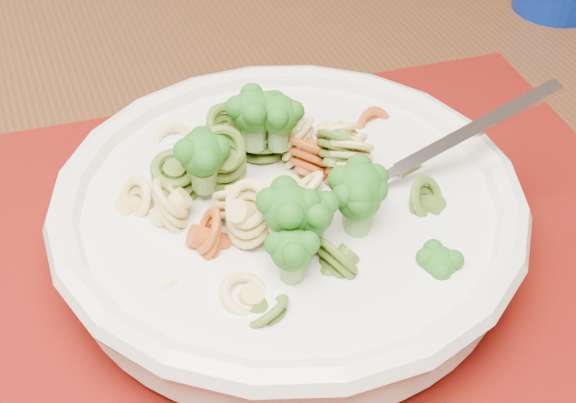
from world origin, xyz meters
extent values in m
cube|color=#4D2515|center=(0.30, 0.18, 0.68)|extent=(1.42, 1.04, 0.04)
cube|color=#4D2515|center=(0.82, 0.64, 0.33)|extent=(0.08, 0.08, 0.66)
cube|color=#641104|center=(0.32, 0.03, 0.70)|extent=(0.48, 0.39, 0.00)
cylinder|color=silver|center=(0.30, 0.03, 0.70)|extent=(0.12, 0.12, 0.01)
cylinder|color=silver|center=(0.30, 0.03, 0.73)|extent=(0.26, 0.26, 0.03)
torus|color=silver|center=(0.30, 0.03, 0.74)|extent=(0.28, 0.28, 0.02)
camera|label=1|loc=(0.24, -0.32, 1.05)|focal=50.00mm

